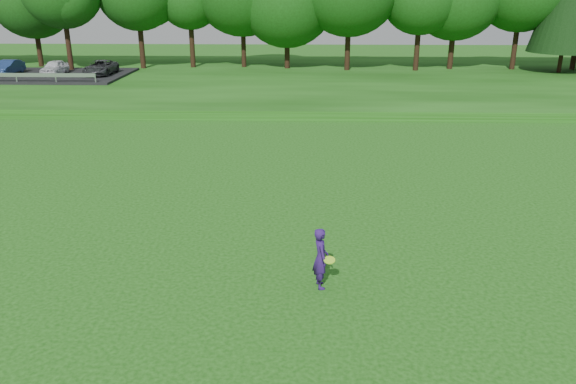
{
  "coord_description": "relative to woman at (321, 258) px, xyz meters",
  "views": [
    {
      "loc": [
        3.46,
        -15.14,
        7.69
      ],
      "look_at": [
        2.93,
        2.49,
        1.3
      ],
      "focal_mm": 35.0,
      "sensor_mm": 36.0,
      "label": 1
    }
  ],
  "objects": [
    {
      "name": "woman",
      "position": [
        0.0,
        0.0,
        0.0
      ],
      "size": [
        0.65,
        0.76,
        1.73
      ],
      "color": "#321665",
      "rests_on": "ground"
    },
    {
      "name": "ground",
      "position": [
        -3.93,
        1.52,
        -0.87
      ],
      "size": [
        140.0,
        140.0,
        0.0
      ],
      "primitive_type": "plane",
      "color": "#16480D",
      "rests_on": "ground"
    },
    {
      "name": "walking_path",
      "position": [
        -3.93,
        21.52,
        -0.85
      ],
      "size": [
        130.0,
        1.6,
        0.04
      ],
      "primitive_type": "cube",
      "color": "gray",
      "rests_on": "ground"
    },
    {
      "name": "berm",
      "position": [
        -3.93,
        35.52,
        -0.57
      ],
      "size": [
        130.0,
        30.0,
        0.6
      ],
      "primitive_type": "cube",
      "color": "#16480D",
      "rests_on": "ground"
    }
  ]
}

